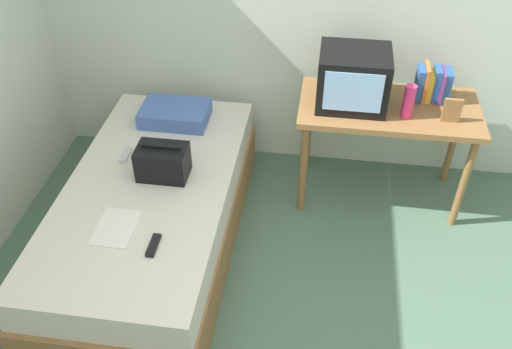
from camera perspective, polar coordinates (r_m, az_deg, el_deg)
The scene contains 11 objects.
bed at distance 3.52m, azimuth -10.61°, elevation -4.25°, with size 1.00×2.00×0.53m.
desk at distance 3.73m, azimuth 13.48°, elevation 5.72°, with size 1.16×0.60×0.75m.
tv at distance 3.56m, azimuth 10.04°, elevation 9.79°, with size 0.44×0.39×0.36m.
water_bottle at distance 3.53m, azimuth 15.54°, elevation 7.31°, with size 0.07×0.07×0.22m, color #E53372.
book_row at distance 3.76m, azimuth 17.84°, elevation 8.91°, with size 0.21×0.17×0.24m.
picture_frame at distance 3.58m, azimuth 19.66°, elevation 6.28°, with size 0.11×0.02×0.16m, color olive.
pillow at distance 3.84m, azimuth -8.40°, elevation 6.26°, with size 0.46×0.32×0.11m, color #4766AD.
handbag at distance 3.33m, azimuth -9.65°, elevation 1.31°, with size 0.30×0.20×0.22m.
magazine at distance 3.10m, azimuth -14.32°, elevation -5.36°, with size 0.21×0.29×0.01m, color white.
remote_dark at distance 2.95m, azimuth -10.59°, elevation -7.23°, with size 0.04×0.16×0.02m, color black.
remote_silver at distance 3.58m, azimuth -13.36°, elevation 1.96°, with size 0.04×0.14×0.02m, color #B7B7BC.
Camera 1 is at (0.06, -1.55, 2.65)m, focal length 38.57 mm.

